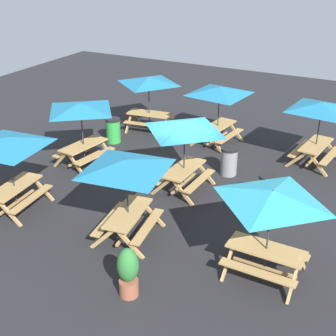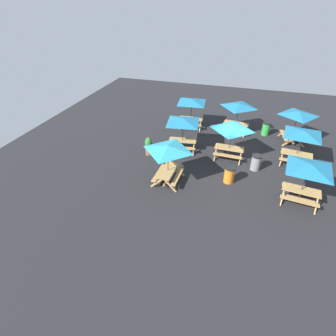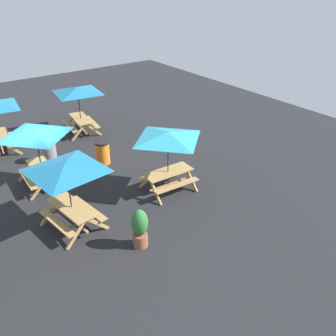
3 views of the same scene
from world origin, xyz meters
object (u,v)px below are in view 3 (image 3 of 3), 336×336
at_px(picnic_table_0, 168,140).
at_px(picnic_table_7, 36,136).
at_px(picnic_table_2, 67,172).
at_px(trash_bin_orange, 103,152).
at_px(trash_bin_gray, 49,151).
at_px(potted_plant_0, 140,228).
at_px(picnic_table_3, 78,93).

distance_m(picnic_table_0, picnic_table_7, 4.66).
relative_size(picnic_table_2, trash_bin_orange, 2.86).
bearing_deg(trash_bin_gray, picnic_table_7, -27.57).
bearing_deg(trash_bin_gray, potted_plant_0, 1.50).
bearing_deg(picnic_table_0, picnic_table_7, 141.79).
relative_size(picnic_table_3, trash_bin_gray, 2.86).
relative_size(picnic_table_7, trash_bin_orange, 2.38).
distance_m(picnic_table_0, potted_plant_0, 3.51).
height_order(trash_bin_gray, trash_bin_orange, same).
height_order(picnic_table_0, potted_plant_0, picnic_table_0).
bearing_deg(picnic_table_7, picnic_table_2, -0.29).
distance_m(picnic_table_3, picnic_table_7, 5.11).
relative_size(trash_bin_gray, trash_bin_orange, 1.00).
height_order(picnic_table_3, trash_bin_gray, picnic_table_3).
bearing_deg(picnic_table_2, potted_plant_0, 23.70).
xyz_separation_m(picnic_table_0, potted_plant_0, (2.07, -2.50, -1.34)).
height_order(picnic_table_0, trash_bin_orange, picnic_table_0).
bearing_deg(picnic_table_2, picnic_table_3, 145.77).
bearing_deg(picnic_table_2, picnic_table_0, 83.58).
bearing_deg(picnic_table_3, picnic_table_2, -18.71).
bearing_deg(potted_plant_0, picnic_table_7, -168.17).
relative_size(picnic_table_0, picnic_table_7, 1.00).
xyz_separation_m(picnic_table_0, picnic_table_2, (0.10, -3.71, 0.00)).
bearing_deg(picnic_table_0, trash_bin_gray, 121.60).
distance_m(trash_bin_orange, potted_plant_0, 5.59).
distance_m(picnic_table_0, picnic_table_3, 6.90).
bearing_deg(picnic_table_3, picnic_table_0, 9.70).
bearing_deg(trash_bin_gray, trash_bin_orange, 51.19).
height_order(picnic_table_3, picnic_table_7, same).
xyz_separation_m(picnic_table_2, trash_bin_orange, (-3.39, 2.78, -1.49)).
relative_size(picnic_table_3, trash_bin_orange, 2.86).
bearing_deg(potted_plant_0, trash_bin_gray, -178.50).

